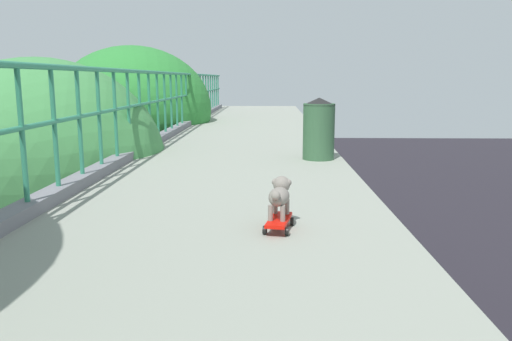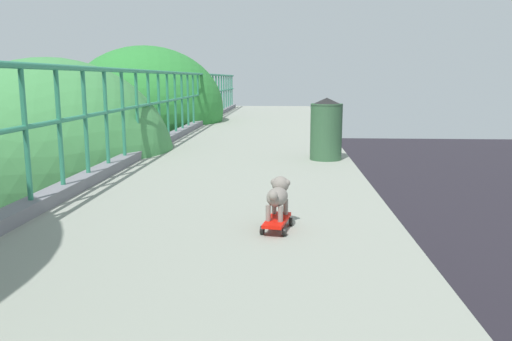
{
  "view_description": "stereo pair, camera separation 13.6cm",
  "coord_description": "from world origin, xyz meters",
  "px_view_note": "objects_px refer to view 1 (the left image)",
  "views": [
    {
      "loc": [
        1.73,
        -1.84,
        7.06
      ],
      "look_at": [
        1.61,
        2.24,
        6.33
      ],
      "focal_mm": 36.03,
      "sensor_mm": 36.0,
      "label": 1
    },
    {
      "loc": [
        1.86,
        -1.83,
        7.06
      ],
      "look_at": [
        1.61,
        2.24,
        6.33
      ],
      "focal_mm": 36.03,
      "sensor_mm": 36.0,
      "label": 2
    }
  ],
  "objects_px": {
    "car_green_seventh": "(84,270)",
    "city_bus": "(82,180)",
    "small_dog": "(280,194)",
    "litter_bin": "(319,128)",
    "toy_skateboard": "(279,221)"
  },
  "relations": [
    {
      "from": "city_bus",
      "to": "small_dog",
      "type": "distance_m",
      "value": 24.42
    },
    {
      "from": "car_green_seventh",
      "to": "small_dog",
      "type": "xyz_separation_m",
      "value": [
        6.37,
        -12.67,
        5.56
      ]
    },
    {
      "from": "city_bus",
      "to": "small_dog",
      "type": "relative_size",
      "value": 26.8
    },
    {
      "from": "small_dog",
      "to": "toy_skateboard",
      "type": "bearing_deg",
      "value": -94.94
    },
    {
      "from": "city_bus",
      "to": "small_dog",
      "type": "bearing_deg",
      "value": -66.02
    },
    {
      "from": "car_green_seventh",
      "to": "city_bus",
      "type": "relative_size",
      "value": 0.4
    },
    {
      "from": "car_green_seventh",
      "to": "small_dog",
      "type": "relative_size",
      "value": 10.59
    },
    {
      "from": "toy_skateboard",
      "to": "litter_bin",
      "type": "xyz_separation_m",
      "value": [
        0.6,
        3.39,
        0.37
      ]
    },
    {
      "from": "small_dog",
      "to": "litter_bin",
      "type": "bearing_deg",
      "value": 79.88
    },
    {
      "from": "car_green_seventh",
      "to": "toy_skateboard",
      "type": "relative_size",
      "value": 9.58
    },
    {
      "from": "city_bus",
      "to": "car_green_seventh",
      "type": "bearing_deg",
      "value": -69.92
    },
    {
      "from": "city_bus",
      "to": "litter_bin",
      "type": "xyz_separation_m",
      "value": [
        10.36,
        -18.63,
        4.51
      ]
    },
    {
      "from": "car_green_seventh",
      "to": "city_bus",
      "type": "bearing_deg",
      "value": 110.08
    },
    {
      "from": "toy_skateboard",
      "to": "city_bus",
      "type": "bearing_deg",
      "value": 113.91
    },
    {
      "from": "small_dog",
      "to": "litter_bin",
      "type": "xyz_separation_m",
      "value": [
        0.59,
        3.33,
        0.17
      ]
    }
  ]
}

